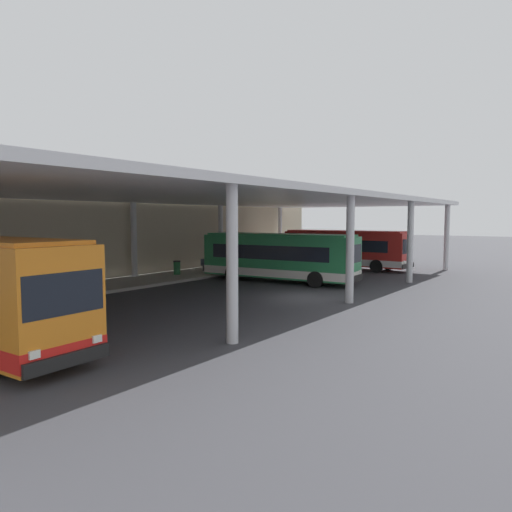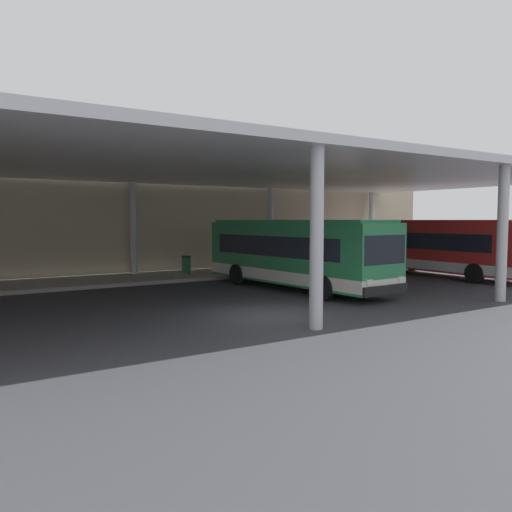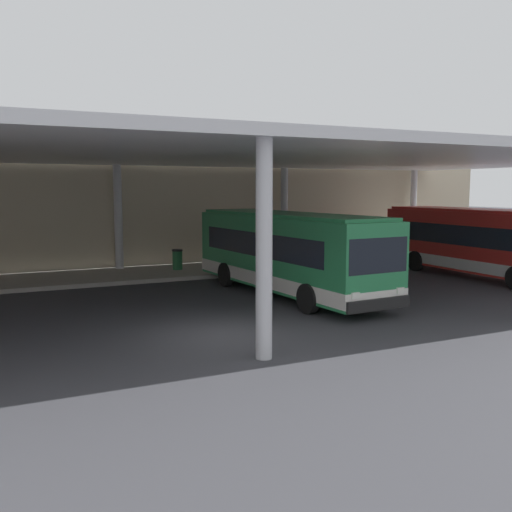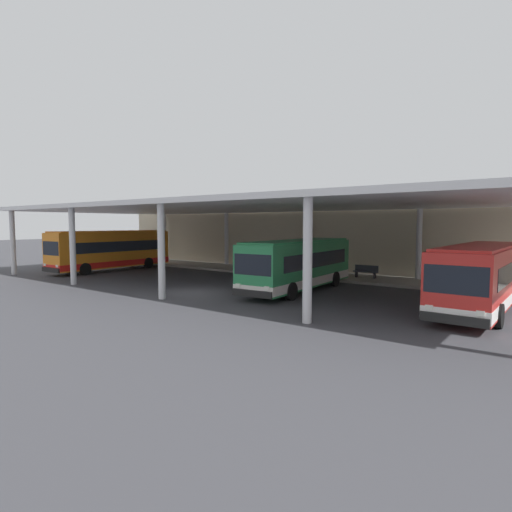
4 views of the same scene
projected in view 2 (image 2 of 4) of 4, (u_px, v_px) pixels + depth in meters
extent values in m
plane|color=#3D3D42|center=(268.00, 315.00, 16.52)|extent=(200.00, 200.00, 0.00)
cube|color=#A39E93|center=(145.00, 278.00, 26.40)|extent=(42.00, 4.50, 0.18)
cube|color=#C1B293|center=(125.00, 219.00, 28.90)|extent=(48.00, 1.60, 6.48)
cube|color=silver|center=(195.00, 167.00, 20.76)|extent=(40.00, 17.00, 0.30)
cylinder|color=silver|center=(317.00, 239.00, 14.23)|extent=(0.40, 0.40, 5.25)
cylinder|color=silver|center=(133.00, 230.00, 27.69)|extent=(0.40, 0.40, 5.25)
cylinder|color=silver|center=(502.00, 234.00, 19.19)|extent=(0.40, 0.40, 5.25)
cylinder|color=silver|center=(270.00, 228.00, 32.64)|extent=(0.40, 0.40, 5.25)
cylinder|color=silver|center=(371.00, 227.00, 37.60)|extent=(0.40, 0.40, 5.25)
cube|color=#28844C|center=(294.00, 252.00, 22.70)|extent=(3.16, 10.54, 2.70)
cube|color=white|center=(294.00, 274.00, 22.77)|extent=(3.18, 10.56, 0.50)
cube|color=black|center=(292.00, 245.00, 22.80)|extent=(3.08, 8.67, 0.90)
cube|color=black|center=(384.00, 250.00, 18.53)|extent=(2.30, 0.27, 1.10)
cube|color=black|center=(385.00, 290.00, 18.56)|extent=(2.46, 0.32, 0.36)
cube|color=#2A8B50|center=(294.00, 221.00, 22.60)|extent=(2.94, 10.11, 0.12)
cube|color=yellow|center=(384.00, 228.00, 18.49)|extent=(1.75, 0.23, 0.28)
cube|color=white|center=(369.00, 282.00, 18.02)|extent=(0.28, 0.10, 0.20)
cube|color=white|center=(401.00, 279.00, 19.08)|extent=(0.28, 0.10, 0.20)
cylinder|color=black|center=(324.00, 288.00, 19.47)|extent=(0.34, 1.02, 1.00)
cylinder|color=black|center=(366.00, 283.00, 20.91)|extent=(0.34, 1.02, 1.00)
cylinder|color=black|center=(237.00, 274.00, 24.36)|extent=(0.34, 1.02, 1.00)
cylinder|color=black|center=(276.00, 271.00, 25.81)|extent=(0.34, 1.02, 1.00)
cube|color=red|center=(438.00, 246.00, 28.09)|extent=(2.68, 10.44, 2.70)
cube|color=white|center=(437.00, 263.00, 28.16)|extent=(2.70, 10.46, 0.50)
cube|color=black|center=(436.00, 241.00, 28.19)|extent=(2.69, 8.57, 0.90)
cube|color=red|center=(438.00, 221.00, 27.99)|extent=(2.47, 10.02, 0.12)
cylinder|color=black|center=(475.00, 273.00, 24.79)|extent=(0.30, 1.00, 1.00)
cylinder|color=black|center=(504.00, 271.00, 26.07)|extent=(0.30, 1.00, 1.00)
cylinder|color=black|center=(384.00, 264.00, 29.97)|extent=(0.30, 1.00, 1.00)
cylinder|color=black|center=(412.00, 262.00, 31.24)|extent=(0.30, 1.00, 1.00)
cube|color=#383D47|center=(241.00, 263.00, 29.55)|extent=(1.80, 0.44, 0.08)
cube|color=#383D47|center=(239.00, 258.00, 29.70)|extent=(1.80, 0.06, 0.44)
cube|color=#2D2D33|center=(231.00, 267.00, 29.19)|extent=(0.10, 0.36, 0.45)
cube|color=#2D2D33|center=(251.00, 266.00, 29.94)|extent=(0.10, 0.36, 0.45)
cylinder|color=#236638|center=(186.00, 265.00, 27.78)|extent=(0.48, 0.48, 0.90)
cylinder|color=black|center=(186.00, 257.00, 27.75)|extent=(0.52, 0.52, 0.08)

